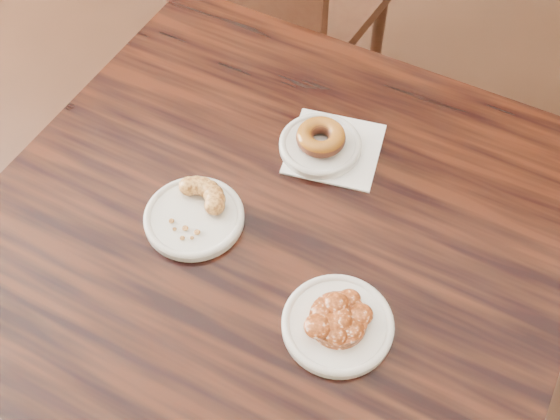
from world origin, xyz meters
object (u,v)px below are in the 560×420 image
at_px(chair_far, 286,4).
at_px(glazed_donut, 321,137).
at_px(cafe_table, 275,335).
at_px(cruller_fragment, 193,210).
at_px(apple_fritter, 338,319).

relative_size(chair_far, glazed_donut, 10.46).
distance_m(cafe_table, cruller_fragment, 0.42).
bearing_deg(cafe_table, cruller_fragment, -162.72).
relative_size(chair_far, cruller_fragment, 8.02).
relative_size(cafe_table, glazed_donut, 10.91).
distance_m(chair_far, apple_fritter, 1.17).
xyz_separation_m(apple_fritter, cruller_fragment, (-0.28, 0.09, 0.00)).
xyz_separation_m(cafe_table, chair_far, (-0.33, 0.90, 0.08)).
xyz_separation_m(glazed_donut, cruller_fragment, (-0.14, -0.22, -0.00)).
xyz_separation_m(chair_far, glazed_donut, (0.34, -0.71, 0.33)).
height_order(glazed_donut, cruller_fragment, glazed_donut).
xyz_separation_m(cafe_table, glazed_donut, (0.01, 0.19, 0.41)).
distance_m(cafe_table, chair_far, 0.96).
distance_m(glazed_donut, cruller_fragment, 0.26).
xyz_separation_m(chair_far, cruller_fragment, (0.20, -0.93, 0.33)).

